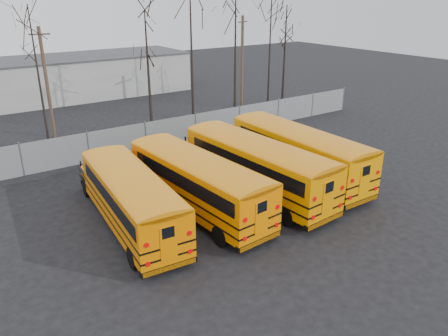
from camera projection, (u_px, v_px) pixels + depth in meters
ground at (254, 218)px, 21.17m from camera, size 120.00×120.00×0.00m
fence at (146, 136)px, 29.95m from camera, size 40.00×0.04×2.00m
distant_building at (81, 76)px, 45.90m from camera, size 22.00×8.00×4.00m
bus_a at (130, 195)px, 19.80m from camera, size 3.16×10.21×2.81m
bus_b at (195, 179)px, 21.30m from camera, size 3.20×10.76×2.97m
bus_c at (254, 163)px, 23.07m from camera, size 3.28×11.27×3.12m
bus_d at (296, 149)px, 25.07m from camera, size 2.63×11.10×3.10m
utility_pole_left at (47, 83)px, 31.53m from camera, size 1.42×0.38×8.03m
utility_pole_right at (242, 62)px, 40.14m from camera, size 1.41×0.68×8.32m
tree_3 at (39, 82)px, 28.40m from camera, size 0.26×0.26×9.55m
tree_4 at (149, 76)px, 31.83m from camera, size 0.26×0.26×9.06m
tree_5 at (191, 47)px, 36.01m from camera, size 0.26×0.26×11.99m
tree_6 at (235, 58)px, 34.72m from camera, size 0.26×0.26×10.76m
tree_7 at (270, 42)px, 39.89m from camera, size 0.26×0.26×11.92m
tree_8 at (285, 55)px, 42.17m from camera, size 0.26×0.26×9.13m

